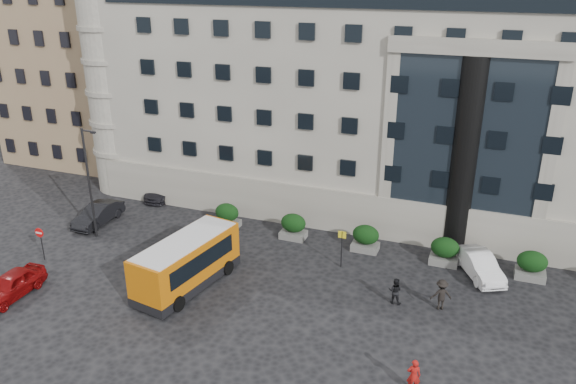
% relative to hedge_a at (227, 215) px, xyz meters
% --- Properties ---
extents(ground, '(120.00, 120.00, 0.00)m').
position_rel_hedge_a_xyz_m(ground, '(4.00, -7.80, -0.93)').
color(ground, black).
rests_on(ground, ground).
extents(civic_building, '(44.00, 24.00, 18.00)m').
position_rel_hedge_a_xyz_m(civic_building, '(10.00, 14.20, 8.07)').
color(civic_building, gray).
rests_on(civic_building, ground).
extents(entrance_column, '(1.80, 1.80, 13.00)m').
position_rel_hedge_a_xyz_m(entrance_column, '(16.00, 2.50, 5.57)').
color(entrance_column, black).
rests_on(entrance_column, ground).
extents(apartment_near, '(14.00, 14.00, 20.00)m').
position_rel_hedge_a_xyz_m(apartment_near, '(-20.00, 12.20, 9.07)').
color(apartment_near, '#927355').
rests_on(apartment_near, ground).
extents(apartment_far, '(13.00, 13.00, 22.00)m').
position_rel_hedge_a_xyz_m(apartment_far, '(-23.00, 30.20, 10.07)').
color(apartment_far, '#7E6749').
rests_on(apartment_far, ground).
extents(hedge_a, '(1.80, 1.26, 1.84)m').
position_rel_hedge_a_xyz_m(hedge_a, '(0.00, 0.00, 0.00)').
color(hedge_a, '#5F5F5C').
rests_on(hedge_a, ground).
extents(hedge_b, '(1.80, 1.26, 1.84)m').
position_rel_hedge_a_xyz_m(hedge_b, '(5.20, 0.00, 0.00)').
color(hedge_b, '#5F5F5C').
rests_on(hedge_b, ground).
extents(hedge_c, '(1.80, 1.26, 1.84)m').
position_rel_hedge_a_xyz_m(hedge_c, '(10.40, 0.00, 0.00)').
color(hedge_c, '#5F5F5C').
rests_on(hedge_c, ground).
extents(hedge_d, '(1.80, 1.26, 1.84)m').
position_rel_hedge_a_xyz_m(hedge_d, '(15.60, 0.00, 0.00)').
color(hedge_d, '#5F5F5C').
rests_on(hedge_d, ground).
extents(hedge_e, '(1.80, 1.26, 1.84)m').
position_rel_hedge_a_xyz_m(hedge_e, '(20.80, 0.00, 0.00)').
color(hedge_e, '#5F5F5C').
rests_on(hedge_e, ground).
extents(street_lamp, '(1.16, 0.18, 8.00)m').
position_rel_hedge_a_xyz_m(street_lamp, '(-7.94, -4.80, 3.44)').
color(street_lamp, '#262628').
rests_on(street_lamp, ground).
extents(bus_stop_sign, '(0.50, 0.08, 2.52)m').
position_rel_hedge_a_xyz_m(bus_stop_sign, '(9.50, -2.80, 0.80)').
color(bus_stop_sign, '#262628').
rests_on(bus_stop_sign, ground).
extents(no_entry_sign, '(0.64, 0.16, 2.32)m').
position_rel_hedge_a_xyz_m(no_entry_sign, '(-9.00, -8.84, 0.72)').
color(no_entry_sign, '#262628').
rests_on(no_entry_sign, ground).
extents(minibus, '(3.73, 7.65, 3.06)m').
position_rel_hedge_a_xyz_m(minibus, '(1.49, -8.28, 0.76)').
color(minibus, '#C56209').
rests_on(minibus, ground).
extents(red_truck, '(3.58, 6.07, 3.07)m').
position_rel_hedge_a_xyz_m(red_truck, '(-10.65, 10.62, 0.64)').
color(red_truck, maroon).
rests_on(red_truck, ground).
extents(parked_car_a, '(1.81, 4.40, 1.49)m').
position_rel_hedge_a_xyz_m(parked_car_a, '(-7.50, -12.96, -0.18)').
color(parked_car_a, maroon).
rests_on(parked_car_a, ground).
extents(parked_car_b, '(1.60, 4.53, 1.49)m').
position_rel_hedge_a_xyz_m(parked_car_b, '(-9.28, -2.90, -0.18)').
color(parked_car_b, black).
rests_on(parked_car_b, ground).
extents(parked_car_c, '(2.07, 4.72, 1.35)m').
position_rel_hedge_a_xyz_m(parked_car_c, '(-7.50, 3.41, -0.25)').
color(parked_car_c, black).
rests_on(parked_car_c, ground).
extents(parked_car_d, '(3.38, 5.88, 1.54)m').
position_rel_hedge_a_xyz_m(parked_car_d, '(-7.50, 5.61, -0.16)').
color(parked_car_d, black).
rests_on(parked_car_d, ground).
extents(white_taxi, '(3.48, 4.71, 1.48)m').
position_rel_hedge_a_xyz_m(white_taxi, '(17.82, -0.80, -0.19)').
color(white_taxi, white).
rests_on(white_taxi, ground).
extents(pedestrian_a, '(0.70, 0.55, 1.71)m').
position_rel_hedge_a_xyz_m(pedestrian_a, '(15.63, -12.60, -0.07)').
color(pedestrian_a, '#A81410').
rests_on(pedestrian_a, ground).
extents(pedestrian_b, '(0.79, 0.62, 1.60)m').
position_rel_hedge_a_xyz_m(pedestrian_b, '(13.49, -5.73, -0.13)').
color(pedestrian_b, black).
rests_on(pedestrian_b, ground).
extents(pedestrian_c, '(1.36, 1.08, 1.84)m').
position_rel_hedge_a_xyz_m(pedestrian_c, '(16.01, -5.39, -0.01)').
color(pedestrian_c, black).
rests_on(pedestrian_c, ground).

